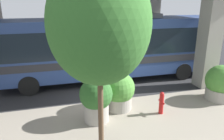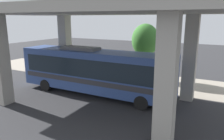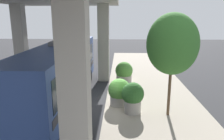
# 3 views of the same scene
# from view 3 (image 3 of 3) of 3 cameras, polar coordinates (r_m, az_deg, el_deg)

# --- Properties ---
(ground_plane) EXTENTS (80.00, 80.00, 0.00)m
(ground_plane) POSITION_cam_3_polar(r_m,az_deg,el_deg) (13.40, -1.88, -9.72)
(ground_plane) COLOR #2D2D30
(ground_plane) RESTS_ON ground
(sidewalk_strip) EXTENTS (6.00, 40.00, 0.02)m
(sidewalk_strip) POSITION_cam_3_polar(r_m,az_deg,el_deg) (13.52, 11.09, -9.71)
(sidewalk_strip) COLOR gray
(sidewalk_strip) RESTS_ON ground
(overpass) EXTENTS (9.40, 19.63, 6.94)m
(overpass) POSITION_cam_3_polar(r_m,az_deg,el_deg) (13.21, -20.44, 16.25)
(overpass) COLOR #9E998E
(overpass) RESTS_ON ground
(bus) EXTENTS (2.64, 12.78, 3.82)m
(bus) POSITION_cam_3_polar(r_m,az_deg,el_deg) (14.22, -13.15, 0.13)
(bus) COLOR #334C8C
(bus) RESTS_ON ground
(fire_hydrant) EXTENTS (0.39, 0.19, 0.98)m
(fire_hydrant) POSITION_cam_3_polar(r_m,az_deg,el_deg) (15.12, 5.39, -4.95)
(fire_hydrant) COLOR #B21919
(fire_hydrant) RESTS_ON ground
(planter_front) EXTENTS (1.27, 1.27, 1.78)m
(planter_front) POSITION_cam_3_polar(r_m,az_deg,el_deg) (12.42, 5.41, -7.00)
(planter_front) COLOR #9E998E
(planter_front) RESTS_ON ground
(planter_middle) EXTENTS (1.39, 1.39, 1.67)m
(planter_middle) POSITION_cam_3_polar(r_m,az_deg,el_deg) (13.49, 1.95, -5.80)
(planter_middle) COLOR #9E998E
(planter_middle) RESTS_ON ground
(planter_back) EXTENTS (1.45, 1.45, 1.69)m
(planter_back) POSITION_cam_3_polar(r_m,az_deg,el_deg) (18.20, 3.14, -0.62)
(planter_back) COLOR #9E998E
(planter_back) RESTS_ON ground
(street_tree_near) EXTENTS (2.67, 2.67, 5.57)m
(street_tree_near) POSITION_cam_3_polar(r_m,az_deg,el_deg) (11.74, 15.50, 6.52)
(street_tree_near) COLOR brown
(street_tree_near) RESTS_ON ground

